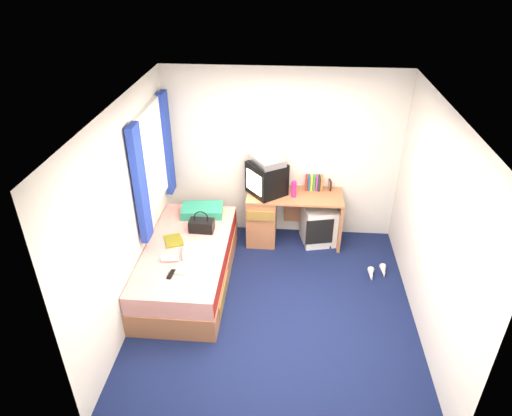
# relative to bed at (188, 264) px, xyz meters

# --- Properties ---
(ground) EXTENTS (3.40, 3.40, 0.00)m
(ground) POSITION_rel_bed_xyz_m (1.10, -0.40, -0.27)
(ground) COLOR #0C1438
(ground) RESTS_ON ground
(room_shell) EXTENTS (3.40, 3.40, 3.40)m
(room_shell) POSITION_rel_bed_xyz_m (1.10, -0.40, 1.18)
(room_shell) COLOR white
(room_shell) RESTS_ON ground
(bed) EXTENTS (1.01, 2.00, 0.54)m
(bed) POSITION_rel_bed_xyz_m (0.00, 0.00, 0.00)
(bed) COLOR #AD6F48
(bed) RESTS_ON ground
(pillow) EXTENTS (0.58, 0.40, 0.12)m
(pillow) POSITION_rel_bed_xyz_m (0.06, 0.75, 0.33)
(pillow) COLOR #166D92
(pillow) RESTS_ON bed
(desk) EXTENTS (1.30, 0.55, 0.75)m
(desk) POSITION_rel_bed_xyz_m (1.02, 1.04, 0.14)
(desk) COLOR #AD6F48
(desk) RESTS_ON ground
(storage_cube) EXTENTS (0.53, 0.53, 0.56)m
(storage_cube) POSITION_rel_bed_xyz_m (1.65, 1.04, 0.01)
(storage_cube) COLOR silver
(storage_cube) RESTS_ON ground
(crt_tv) EXTENTS (0.60, 0.61, 0.45)m
(crt_tv) POSITION_rel_bed_xyz_m (0.91, 1.04, 0.70)
(crt_tv) COLOR black
(crt_tv) RESTS_ON desk
(vcr) EXTENTS (0.53, 0.57, 0.09)m
(vcr) POSITION_rel_bed_xyz_m (0.91, 1.04, 0.97)
(vcr) COLOR #B6B7B9
(vcr) RESTS_ON crt_tv
(book_row) EXTENTS (0.24, 0.13, 0.20)m
(book_row) POSITION_rel_bed_xyz_m (1.55, 1.20, 0.58)
(book_row) COLOR maroon
(book_row) RESTS_ON desk
(picture_frame) EXTENTS (0.04, 0.12, 0.14)m
(picture_frame) POSITION_rel_bed_xyz_m (1.77, 1.21, 0.55)
(picture_frame) COLOR black
(picture_frame) RESTS_ON desk
(pink_water_bottle) EXTENTS (0.08, 0.08, 0.22)m
(pink_water_bottle) POSITION_rel_bed_xyz_m (1.28, 0.96, 0.59)
(pink_water_bottle) COLOR #E3206B
(pink_water_bottle) RESTS_ON desk
(aerosol_can) EXTENTS (0.06, 0.06, 0.19)m
(aerosol_can) POSITION_rel_bed_xyz_m (1.19, 1.03, 0.58)
(aerosol_can) COLOR silver
(aerosol_can) RESTS_ON desk
(handbag) EXTENTS (0.31, 0.18, 0.29)m
(handbag) POSITION_rel_bed_xyz_m (0.13, 0.35, 0.36)
(handbag) COLOR black
(handbag) RESTS_ON bed
(towel) EXTENTS (0.32, 0.27, 0.10)m
(towel) POSITION_rel_bed_xyz_m (0.16, -0.17, 0.32)
(towel) COLOR white
(towel) RESTS_ON bed
(magazine) EXTENTS (0.30, 0.34, 0.01)m
(magazine) POSITION_rel_bed_xyz_m (-0.18, 0.09, 0.28)
(magazine) COLOR gold
(magazine) RESTS_ON bed
(water_bottle) EXTENTS (0.21, 0.10, 0.07)m
(water_bottle) POSITION_rel_bed_xyz_m (-0.12, -0.31, 0.31)
(water_bottle) COLOR silver
(water_bottle) RESTS_ON bed
(colour_swatch_fan) EXTENTS (0.23, 0.09, 0.01)m
(colour_swatch_fan) POSITION_rel_bed_xyz_m (0.02, -0.52, 0.28)
(colour_swatch_fan) COLOR gold
(colour_swatch_fan) RESTS_ON bed
(remote_control) EXTENTS (0.07, 0.17, 0.02)m
(remote_control) POSITION_rel_bed_xyz_m (-0.05, -0.56, 0.28)
(remote_control) COLOR black
(remote_control) RESTS_ON bed
(window_assembly) EXTENTS (0.11, 1.42, 1.40)m
(window_assembly) POSITION_rel_bed_xyz_m (-0.45, 0.50, 1.15)
(window_assembly) COLOR silver
(window_assembly) RESTS_ON room_shell
(white_heels) EXTENTS (0.28, 0.31, 0.09)m
(white_heels) POSITION_rel_bed_xyz_m (2.39, 0.31, -0.23)
(white_heels) COLOR beige
(white_heels) RESTS_ON ground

